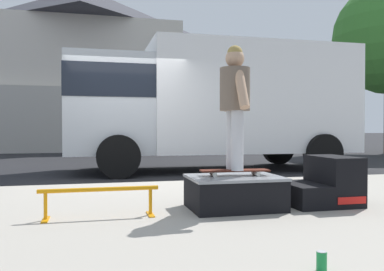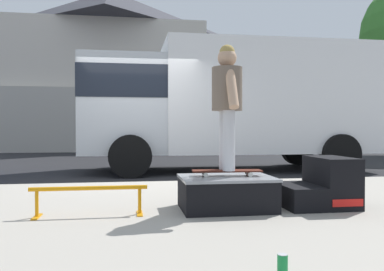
{
  "view_description": "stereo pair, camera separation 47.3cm",
  "coord_description": "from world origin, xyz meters",
  "px_view_note": "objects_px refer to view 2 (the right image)",
  "views": [
    {
      "loc": [
        -0.66,
        -7.29,
        1.03
      ],
      "look_at": [
        0.68,
        -1.83,
        0.93
      ],
      "focal_mm": 37.55,
      "sensor_mm": 36.0,
      "label": 1
    },
    {
      "loc": [
        -0.19,
        -7.39,
        1.03
      ],
      "look_at": [
        0.68,
        -1.83,
        0.93
      ],
      "focal_mm": 37.55,
      "sensor_mm": 36.0,
      "label": 2
    }
  ],
  "objects_px": {
    "skater_kid": "(227,96)",
    "box_truck": "(226,101)",
    "skate_box": "(226,192)",
    "soda_can": "(283,264)",
    "skateboard": "(227,171)",
    "grind_rail": "(89,194)",
    "kicker_ramp": "(321,186)"
  },
  "relations": [
    {
      "from": "skater_kid",
      "to": "box_truck",
      "type": "relative_size",
      "value": 0.2
    },
    {
      "from": "skate_box",
      "to": "soda_can",
      "type": "relative_size",
      "value": 8.18
    },
    {
      "from": "skateboard",
      "to": "skater_kid",
      "type": "distance_m",
      "value": 0.84
    },
    {
      "from": "grind_rail",
      "to": "box_truck",
      "type": "xyz_separation_m",
      "value": [
        2.75,
        5.32,
        1.36
      ]
    },
    {
      "from": "kicker_ramp",
      "to": "box_truck",
      "type": "relative_size",
      "value": 0.12
    },
    {
      "from": "kicker_ramp",
      "to": "skater_kid",
      "type": "height_order",
      "value": "skater_kid"
    },
    {
      "from": "soda_can",
      "to": "box_truck",
      "type": "distance_m",
      "value": 7.51
    },
    {
      "from": "soda_can",
      "to": "box_truck",
      "type": "xyz_separation_m",
      "value": [
        1.4,
        7.23,
        1.52
      ]
    },
    {
      "from": "skate_box",
      "to": "kicker_ramp",
      "type": "distance_m",
      "value": 1.13
    },
    {
      "from": "skater_kid",
      "to": "soda_can",
      "type": "relative_size",
      "value": 11.19
    },
    {
      "from": "grind_rail",
      "to": "skate_box",
      "type": "bearing_deg",
      "value": 3.69
    },
    {
      "from": "kicker_ramp",
      "to": "skateboard",
      "type": "bearing_deg",
      "value": 178.19
    },
    {
      "from": "skate_box",
      "to": "soda_can",
      "type": "bearing_deg",
      "value": -93.8
    },
    {
      "from": "kicker_ramp",
      "to": "skate_box",
      "type": "bearing_deg",
      "value": 179.98
    },
    {
      "from": "skateboard",
      "to": "soda_can",
      "type": "distance_m",
      "value": 2.08
    },
    {
      "from": "kicker_ramp",
      "to": "skateboard",
      "type": "xyz_separation_m",
      "value": [
        -1.12,
        0.04,
        0.19
      ]
    },
    {
      "from": "grind_rail",
      "to": "soda_can",
      "type": "xyz_separation_m",
      "value": [
        1.35,
        -1.91,
        -0.16
      ]
    },
    {
      "from": "grind_rail",
      "to": "box_truck",
      "type": "distance_m",
      "value": 6.14
    },
    {
      "from": "grind_rail",
      "to": "kicker_ramp",
      "type": "bearing_deg",
      "value": 2.09
    },
    {
      "from": "soda_can",
      "to": "grind_rail",
      "type": "bearing_deg",
      "value": 125.37
    },
    {
      "from": "grind_rail",
      "to": "skater_kid",
      "type": "bearing_deg",
      "value": 4.98
    },
    {
      "from": "skateboard",
      "to": "skater_kid",
      "type": "bearing_deg",
      "value": -53.13
    },
    {
      "from": "soda_can",
      "to": "box_truck",
      "type": "relative_size",
      "value": 0.02
    },
    {
      "from": "skateboard",
      "to": "soda_can",
      "type": "height_order",
      "value": "skateboard"
    },
    {
      "from": "skater_kid",
      "to": "box_truck",
      "type": "height_order",
      "value": "box_truck"
    },
    {
      "from": "soda_can",
      "to": "box_truck",
      "type": "bearing_deg",
      "value": 79.03
    },
    {
      "from": "grind_rail",
      "to": "skater_kid",
      "type": "height_order",
      "value": "skater_kid"
    },
    {
      "from": "skateboard",
      "to": "kicker_ramp",
      "type": "bearing_deg",
      "value": -1.81
    },
    {
      "from": "kicker_ramp",
      "to": "skater_kid",
      "type": "relative_size",
      "value": 0.57
    },
    {
      "from": "grind_rail",
      "to": "soda_can",
      "type": "bearing_deg",
      "value": -54.63
    },
    {
      "from": "skate_box",
      "to": "skater_kid",
      "type": "height_order",
      "value": "skater_kid"
    },
    {
      "from": "soda_can",
      "to": "skater_kid",
      "type": "bearing_deg",
      "value": 85.85
    }
  ]
}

